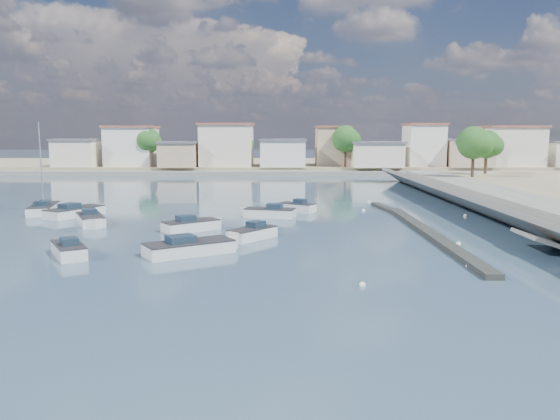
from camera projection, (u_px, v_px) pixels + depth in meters
The scene contains 16 objects.
ground at pixel (314, 193), 71.33m from camera, with size 400.00×400.00×0.00m, color #324B64.
breakwater at pixel (419, 227), 44.24m from camera, with size 2.00×31.02×0.35m.
far_shore_land at pixel (300, 165), 122.73m from camera, with size 160.00×40.00×1.40m, color gray.
far_shore_quay at pixel (304, 173), 101.98m from camera, with size 160.00×2.50×0.80m, color slate.
far_town at pixel (357, 148), 107.19m from camera, with size 113.01×12.80×8.35m.
shore_trees at pixel (351, 142), 98.29m from camera, with size 74.56×38.32×7.92m.
motorboat_a at pixel (68, 250), 34.52m from camera, with size 3.39×4.24×1.48m.
motorboat_b at pixel (194, 226), 43.71m from camera, with size 4.67×4.13×1.48m.
motorboat_c at pixel (267, 213), 50.73m from camera, with size 5.25×2.77×1.48m.
motorboat_d at pixel (250, 234), 39.95m from camera, with size 3.75×4.09×1.48m.
motorboat_e at pixel (78, 212), 51.51m from camera, with size 4.68×5.91×1.48m.
motorboat_f at pixel (295, 207), 54.57m from camera, with size 3.89×3.28×1.48m.
motorboat_g at pixel (91, 220), 46.43m from camera, with size 3.87×5.30×1.48m.
motorboat_h at pixel (194, 248), 35.22m from camera, with size 5.99×4.84×1.48m.
sailboat at pixel (44, 208), 53.69m from camera, with size 3.36×6.84×9.00m.
mooring_buoys at pixel (411, 229), 44.20m from camera, with size 13.51×34.68×0.35m.
Camera 1 is at (-4.30, -30.96, 7.68)m, focal length 35.00 mm.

